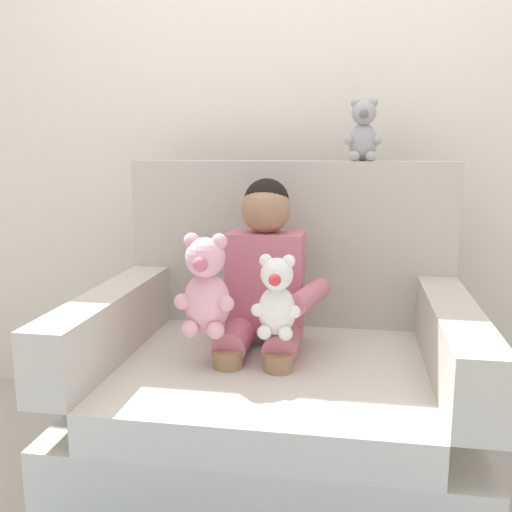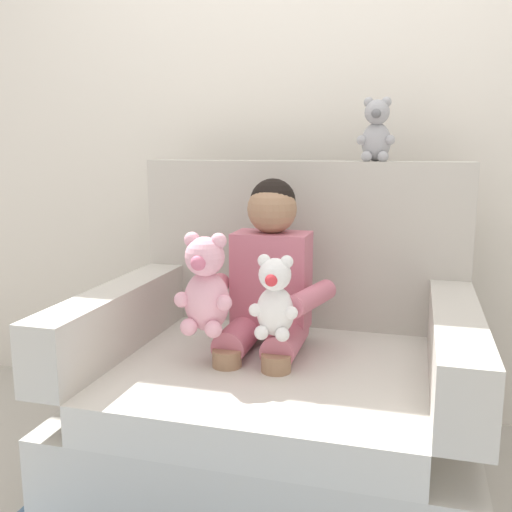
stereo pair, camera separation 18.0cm
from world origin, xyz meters
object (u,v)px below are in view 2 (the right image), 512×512
at_px(armchair, 280,390).
at_px(plush_pink, 206,286).
at_px(plush_white, 275,299).
at_px(seated_child, 267,289).
at_px(plush_grey_on_backrest, 376,132).

distance_m(armchair, plush_pink, 0.47).
relative_size(armchair, plush_pink, 3.88).
relative_size(armchair, plush_white, 4.81).
height_order(seated_child, plush_white, seated_child).
xyz_separation_m(armchair, seated_child, (-0.06, 0.04, 0.34)).
bearing_deg(seated_child, plush_grey_on_backrest, 43.17).
bearing_deg(seated_child, plush_pink, -130.27).
relative_size(seated_child, plush_grey_on_backrest, 3.58).
height_order(seated_child, plush_grey_on_backrest, plush_grey_on_backrest).
relative_size(plush_white, plush_grey_on_backrest, 1.12).
xyz_separation_m(armchair, plush_pink, (-0.20, -0.16, 0.39)).
bearing_deg(plush_grey_on_backrest, seated_child, -132.61).
relative_size(seated_child, plush_white, 3.21).
xyz_separation_m(plush_white, plush_grey_on_backrest, (0.25, 0.52, 0.51)).
bearing_deg(plush_pink, armchair, 28.08).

